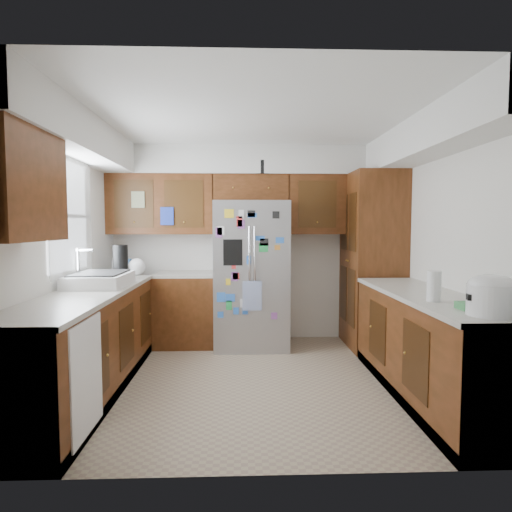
# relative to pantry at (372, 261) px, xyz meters

# --- Properties ---
(floor) EXTENTS (3.60, 3.60, 0.00)m
(floor) POSITION_rel_pantry_xyz_m (-1.50, -1.15, -1.07)
(floor) COLOR tan
(floor) RESTS_ON ground
(room_shell) EXTENTS (3.64, 3.24, 2.52)m
(room_shell) POSITION_rel_pantry_xyz_m (-1.61, -0.79, 0.75)
(room_shell) COLOR silver
(room_shell) RESTS_ON ground
(left_counter_run) EXTENTS (1.36, 3.20, 0.92)m
(left_counter_run) POSITION_rel_pantry_xyz_m (-2.86, -1.12, -0.65)
(left_counter_run) COLOR #43240C
(left_counter_run) RESTS_ON ground
(right_counter_run) EXTENTS (0.63, 2.25, 0.92)m
(right_counter_run) POSITION_rel_pantry_xyz_m (0.00, -1.62, -0.65)
(right_counter_run) COLOR #43240C
(right_counter_run) RESTS_ON ground
(pantry) EXTENTS (0.60, 0.90, 2.15)m
(pantry) POSITION_rel_pantry_xyz_m (0.00, 0.00, 0.00)
(pantry) COLOR #43240C
(pantry) RESTS_ON ground
(fridge) EXTENTS (0.90, 0.79, 1.80)m
(fridge) POSITION_rel_pantry_xyz_m (-1.50, 0.05, -0.17)
(fridge) COLOR gray
(fridge) RESTS_ON ground
(bridge_cabinet) EXTENTS (0.96, 0.34, 0.35)m
(bridge_cabinet) POSITION_rel_pantry_xyz_m (-1.50, 0.28, 0.90)
(bridge_cabinet) COLOR #43240C
(bridge_cabinet) RESTS_ON fridge
(fridge_top_items) EXTENTS (0.73, 0.36, 0.29)m
(fridge_top_items) POSITION_rel_pantry_xyz_m (-1.60, 0.25, 1.21)
(fridge_top_items) COLOR #2A29B4
(fridge_top_items) RESTS_ON bridge_cabinet
(sink_assembly) EXTENTS (0.52, 0.70, 0.37)m
(sink_assembly) POSITION_rel_pantry_xyz_m (-3.00, -1.05, -0.09)
(sink_assembly) COLOR white
(sink_assembly) RESTS_ON left_counter_run
(left_counter_clutter) EXTENTS (0.36, 0.79, 0.38)m
(left_counter_clutter) POSITION_rel_pantry_xyz_m (-2.94, -0.32, -0.02)
(left_counter_clutter) COLOR black
(left_counter_clutter) RESTS_ON left_counter_run
(rice_cooker) EXTENTS (0.31, 0.30, 0.27)m
(rice_cooker) POSITION_rel_pantry_xyz_m (-0.00, -2.53, -0.02)
(rice_cooker) COLOR white
(rice_cooker) RESTS_ON right_counter_run
(paper_towel) EXTENTS (0.11, 0.11, 0.24)m
(paper_towel) POSITION_rel_pantry_xyz_m (-0.14, -2.00, -0.04)
(paper_towel) COLOR white
(paper_towel) RESTS_ON right_counter_run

